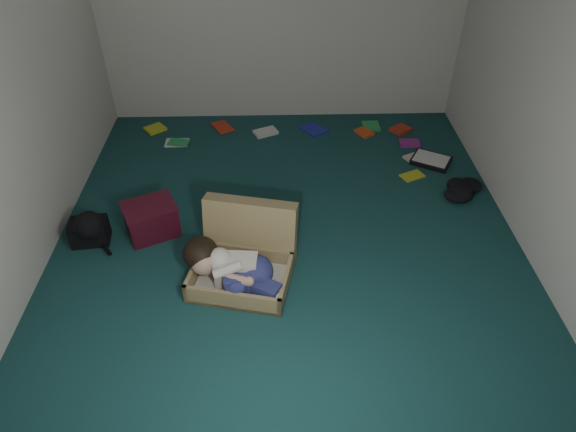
{
  "coord_description": "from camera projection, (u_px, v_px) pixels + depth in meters",
  "views": [
    {
      "loc": [
        -0.09,
        -3.39,
        2.97
      ],
      "look_at": [
        0.0,
        -0.15,
        0.35
      ],
      "focal_mm": 32.0,
      "sensor_mm": 36.0,
      "label": 1
    }
  ],
  "objects": [
    {
      "name": "clothing_pile",
      "position": [
        462.0,
        188.0,
        4.95
      ],
      "size": [
        0.52,
        0.47,
        0.14
      ],
      "primitive_type": null,
      "rotation": [
        0.0,
        0.0,
        0.29
      ],
      "color": "black",
      "rests_on": "floor"
    },
    {
      "name": "person",
      "position": [
        232.0,
        268.0,
        3.9
      ],
      "size": [
        0.78,
        0.52,
        0.34
      ],
      "rotation": [
        0.0,
        0.0,
        -0.22
      ],
      "color": "white",
      "rests_on": "suitcase"
    },
    {
      "name": "suitcase",
      "position": [
        245.0,
        256.0,
        4.07
      ],
      "size": [
        0.9,
        0.88,
        0.55
      ],
      "rotation": [
        0.0,
        0.0,
        -0.22
      ],
      "color": "#9E8857",
      "rests_on": "floor"
    },
    {
      "name": "wall_back",
      "position": [
        281.0,
        5.0,
        5.44
      ],
      "size": [
        4.5,
        0.0,
        4.5
      ],
      "primitive_type": "plane",
      "rotation": [
        1.57,
        0.0,
        0.0
      ],
      "color": "silver",
      "rests_on": "ground"
    },
    {
      "name": "book_scatter",
      "position": [
        317.0,
        138.0,
        5.8
      ],
      "size": [
        3.14,
        1.33,
        0.02
      ],
      "color": "gold",
      "rests_on": "floor"
    },
    {
      "name": "wall_right",
      "position": [
        561.0,
        97.0,
        3.74
      ],
      "size": [
        0.0,
        4.5,
        4.5
      ],
      "primitive_type": "plane",
      "rotation": [
        1.57,
        0.0,
        -1.57
      ],
      "color": "silver",
      "rests_on": "ground"
    },
    {
      "name": "floor",
      "position": [
        288.0,
        236.0,
        4.51
      ],
      "size": [
        4.5,
        4.5,
        0.0
      ],
      "primitive_type": "plane",
      "color": "#163F3F",
      "rests_on": "ground"
    },
    {
      "name": "backpack",
      "position": [
        89.0,
        231.0,
        4.39
      ],
      "size": [
        0.42,
        0.35,
        0.23
      ],
      "primitive_type": null,
      "rotation": [
        0.0,
        0.0,
        0.12
      ],
      "color": "black",
      "rests_on": "floor"
    },
    {
      "name": "wall_left",
      "position": [
        7.0,
        104.0,
        3.65
      ],
      "size": [
        0.0,
        4.5,
        4.5
      ],
      "primitive_type": "plane",
      "rotation": [
        1.57,
        0.0,
        1.57
      ],
      "color": "silver",
      "rests_on": "ground"
    },
    {
      "name": "paper_tray",
      "position": [
        431.0,
        160.0,
        5.41
      ],
      "size": [
        0.48,
        0.44,
        0.05
      ],
      "rotation": [
        0.0,
        0.0,
        -0.52
      ],
      "color": "black",
      "rests_on": "floor"
    },
    {
      "name": "maroon_bin",
      "position": [
        151.0,
        219.0,
        4.45
      ],
      "size": [
        0.54,
        0.5,
        0.3
      ],
      "rotation": [
        0.0,
        0.0,
        0.43
      ],
      "color": "#400D1A",
      "rests_on": "floor"
    },
    {
      "name": "wall_front",
      "position": [
        304.0,
        369.0,
        1.94
      ],
      "size": [
        4.5,
        0.0,
        4.5
      ],
      "primitive_type": "plane",
      "rotation": [
        -1.57,
        0.0,
        0.0
      ],
      "color": "silver",
      "rests_on": "ground"
    }
  ]
}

